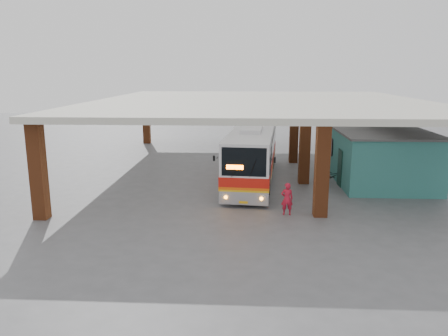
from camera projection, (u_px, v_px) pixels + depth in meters
name	position (u px, v px, depth m)	size (l,w,h in m)	color
ground	(253.00, 196.00, 23.01)	(90.00, 90.00, 0.00)	#515154
brick_columns	(275.00, 141.00, 27.34)	(20.10, 21.60, 4.35)	brown
canopy_roof	(261.00, 102.00, 28.34)	(21.00, 23.00, 0.30)	beige
shop_building	(378.00, 155.00, 26.19)	(5.20, 8.20, 3.11)	#30796C
coach_bus	(253.00, 153.00, 26.06)	(3.40, 11.63, 3.34)	silver
motorcycle	(333.00, 176.00, 25.59)	(0.61, 1.74, 0.92)	black
pedestrian	(287.00, 199.00, 19.92)	(0.55, 0.36, 1.52)	red
red_chair	(321.00, 158.00, 31.40)	(0.53, 0.53, 0.81)	red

